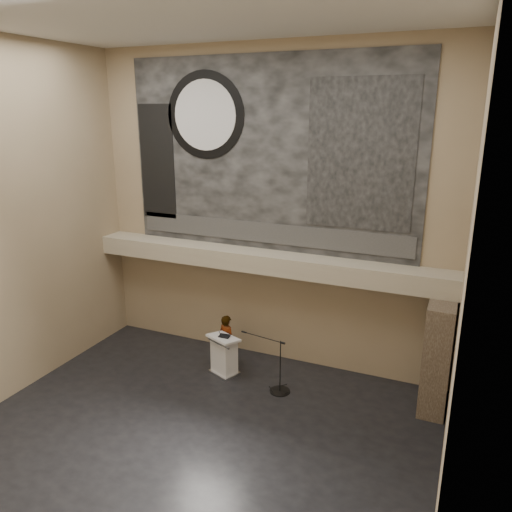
% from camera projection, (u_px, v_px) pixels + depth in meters
% --- Properties ---
extents(floor, '(10.00, 10.00, 0.00)m').
position_uv_depth(floor, '(198.00, 432.00, 11.03)').
color(floor, black).
rests_on(floor, ground).
extents(ceiling, '(10.00, 10.00, 0.00)m').
position_uv_depth(ceiling, '(182.00, 11.00, 8.61)').
color(ceiling, silver).
rests_on(ceiling, wall_back).
extents(wall_back, '(10.00, 0.02, 8.50)m').
position_uv_depth(wall_back, '(268.00, 211.00, 13.33)').
color(wall_back, '#887456').
rests_on(wall_back, floor).
extents(wall_front, '(10.00, 0.02, 8.50)m').
position_uv_depth(wall_front, '(29.00, 325.00, 6.31)').
color(wall_front, '#887456').
rests_on(wall_front, floor).
extents(wall_left, '(0.02, 8.00, 8.50)m').
position_uv_depth(wall_left, '(7.00, 225.00, 11.74)').
color(wall_left, '#887456').
rests_on(wall_left, floor).
extents(wall_right, '(0.02, 8.00, 8.50)m').
position_uv_depth(wall_right, '(464.00, 281.00, 7.90)').
color(wall_right, '#887456').
rests_on(wall_right, floor).
extents(soffit, '(10.00, 0.80, 0.50)m').
position_uv_depth(soffit, '(262.00, 261.00, 13.35)').
color(soffit, gray).
rests_on(soffit, wall_back).
extents(sprinkler_left, '(0.04, 0.04, 0.06)m').
position_uv_depth(sprinkler_left, '(209.00, 264.00, 14.00)').
color(sprinkler_left, '#B2893D').
rests_on(sprinkler_left, soffit).
extents(sprinkler_right, '(0.04, 0.04, 0.06)m').
position_uv_depth(sprinkler_right, '(330.00, 281.00, 12.66)').
color(sprinkler_right, '#B2893D').
rests_on(sprinkler_right, soffit).
extents(banner, '(8.00, 0.05, 5.00)m').
position_uv_depth(banner, '(268.00, 156.00, 12.90)').
color(banner, black).
rests_on(banner, wall_back).
extents(banner_text_strip, '(7.76, 0.02, 0.55)m').
position_uv_depth(banner_text_strip, '(267.00, 233.00, 13.44)').
color(banner_text_strip, '#313131').
rests_on(banner_text_strip, banner).
extents(banner_clock_rim, '(2.30, 0.02, 2.30)m').
position_uv_depth(banner_clock_rim, '(205.00, 115.00, 13.27)').
color(banner_clock_rim, black).
rests_on(banner_clock_rim, banner).
extents(banner_clock_face, '(1.84, 0.02, 1.84)m').
position_uv_depth(banner_clock_face, '(205.00, 115.00, 13.25)').
color(banner_clock_face, silver).
rests_on(banner_clock_face, banner).
extents(banner_building_print, '(2.60, 0.02, 3.60)m').
position_uv_depth(banner_building_print, '(360.00, 155.00, 11.91)').
color(banner_building_print, black).
rests_on(banner_building_print, banner).
extents(banner_brick_print, '(1.10, 0.02, 3.20)m').
position_uv_depth(banner_brick_print, '(157.00, 162.00, 14.25)').
color(banner_brick_print, black).
rests_on(banner_brick_print, banner).
extents(stone_pier, '(0.60, 1.40, 2.70)m').
position_uv_depth(stone_pier, '(438.00, 355.00, 11.63)').
color(stone_pier, '#3F3226').
rests_on(stone_pier, floor).
extents(lectern, '(0.96, 0.83, 1.14)m').
position_uv_depth(lectern, '(224.00, 355.00, 13.30)').
color(lectern, silver).
rests_on(lectern, floor).
extents(binder, '(0.31, 0.26, 0.04)m').
position_uv_depth(binder, '(224.00, 336.00, 13.13)').
color(binder, black).
rests_on(binder, lectern).
extents(papers, '(0.31, 0.36, 0.00)m').
position_uv_depth(papers, '(220.00, 337.00, 13.14)').
color(papers, white).
rests_on(papers, lectern).
extents(speaker_person, '(0.64, 0.53, 1.49)m').
position_uv_depth(speaker_person, '(227.00, 341.00, 13.71)').
color(speaker_person, silver).
rests_on(speaker_person, floor).
extents(mic_stand, '(1.39, 0.52, 1.41)m').
position_uv_depth(mic_stand, '(279.00, 384.00, 12.58)').
color(mic_stand, black).
rests_on(mic_stand, floor).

